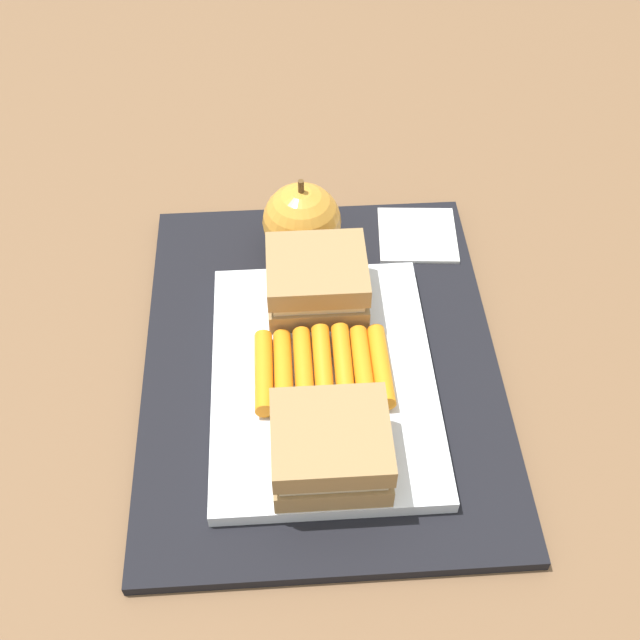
# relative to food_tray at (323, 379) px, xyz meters

# --- Properties ---
(ground_plane) EXTENTS (2.40, 2.40, 0.00)m
(ground_plane) POSITION_rel_food_tray_xyz_m (0.03, 0.00, -0.02)
(ground_plane) COLOR brown
(lunchbag_mat) EXTENTS (0.36, 0.28, 0.01)m
(lunchbag_mat) POSITION_rel_food_tray_xyz_m (0.03, 0.00, -0.01)
(lunchbag_mat) COLOR black
(lunchbag_mat) RESTS_ON ground_plane
(food_tray) EXTENTS (0.23, 0.17, 0.01)m
(food_tray) POSITION_rel_food_tray_xyz_m (0.00, 0.00, 0.00)
(food_tray) COLOR white
(food_tray) RESTS_ON lunchbag_mat
(sandwich_half_left) EXTENTS (0.07, 0.08, 0.04)m
(sandwich_half_left) POSITION_rel_food_tray_xyz_m (-0.08, 0.00, 0.03)
(sandwich_half_left) COLOR #9E7A4C
(sandwich_half_left) RESTS_ON food_tray
(sandwich_half_right) EXTENTS (0.07, 0.08, 0.04)m
(sandwich_half_right) POSITION_rel_food_tray_xyz_m (0.08, 0.00, 0.03)
(sandwich_half_right) COLOR #9E7A4C
(sandwich_half_right) RESTS_ON food_tray
(carrot_sticks_bundle) EXTENTS (0.08, 0.10, 0.02)m
(carrot_sticks_bundle) POSITION_rel_food_tray_xyz_m (-0.00, -0.00, 0.01)
(carrot_sticks_bundle) COLOR orange
(carrot_sticks_bundle) RESTS_ON food_tray
(apple) EXTENTS (0.07, 0.07, 0.08)m
(apple) POSITION_rel_food_tray_xyz_m (0.15, 0.01, 0.03)
(apple) COLOR gold
(apple) RESTS_ON lunchbag_mat
(paper_napkin) EXTENTS (0.07, 0.07, 0.00)m
(paper_napkin) POSITION_rel_food_tray_xyz_m (0.16, -0.10, -0.00)
(paper_napkin) COLOR white
(paper_napkin) RESTS_ON lunchbag_mat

